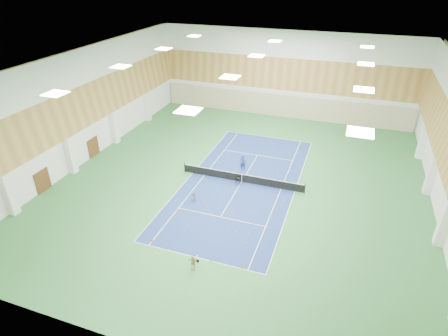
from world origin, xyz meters
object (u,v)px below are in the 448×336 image
Objects in this scene: child_court at (194,197)px; ball_cart at (238,181)px; coach at (243,162)px; tennis_net at (242,177)px; child_apron at (193,262)px.

child_court reaches higher than ball_cart.
coach is 7.88m from child_court.
ball_cart is at bearing 105.74° from coach.
child_court is at bearing -123.04° from tennis_net.
tennis_net is 13.08m from child_apron.
child_court is 5.21m from ball_cart.
child_court is 8.89m from child_apron.
child_court is 1.16× the size of ball_cart.
coach reaches higher than ball_cart.
tennis_net is at bearing 85.94° from child_apron.
coach is at bearing 88.21° from child_apron.
child_court is (-2.50, -7.47, -0.37)m from coach.
ball_cart is (-0.49, 12.48, -0.18)m from child_apron.
tennis_net is 7.21× the size of coach.
tennis_net reaches higher than ball_cart.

